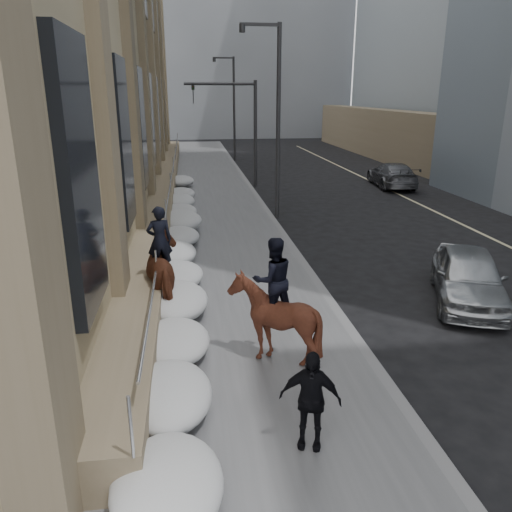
% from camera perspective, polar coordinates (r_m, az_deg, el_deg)
% --- Properties ---
extents(ground, '(140.00, 140.00, 0.00)m').
position_cam_1_polar(ground, '(9.17, -0.33, -17.33)').
color(ground, black).
rests_on(ground, ground).
extents(sidewalk, '(5.00, 80.00, 0.12)m').
position_cam_1_polar(sidewalk, '(18.21, -4.40, 1.30)').
color(sidewalk, '#545456').
rests_on(sidewalk, ground).
extents(curb, '(0.24, 80.00, 0.12)m').
position_cam_1_polar(curb, '(18.53, 3.72, 1.61)').
color(curb, slate).
rests_on(curb, ground).
extents(lane_line, '(0.15, 70.00, 0.01)m').
position_cam_1_polar(lane_line, '(21.51, 24.78, 2.13)').
color(lane_line, '#BFB78C').
rests_on(lane_line, ground).
extents(limestone_building, '(6.10, 44.00, 18.00)m').
position_cam_1_polar(limestone_building, '(27.94, -18.24, 24.69)').
color(limestone_building, '#8B7B5B').
rests_on(limestone_building, ground).
extents(bg_building_mid, '(30.00, 12.00, 28.00)m').
position_cam_1_polar(bg_building_mid, '(68.14, -3.87, 25.43)').
color(bg_building_mid, slate).
rests_on(bg_building_mid, ground).
extents(bg_building_far, '(24.00, 12.00, 20.00)m').
position_cam_1_polar(bg_building_far, '(79.70, -12.18, 21.14)').
color(bg_building_far, gray).
rests_on(bg_building_far, ground).
extents(streetlight_mid, '(1.71, 0.24, 8.00)m').
position_cam_1_polar(streetlight_mid, '(21.74, 2.14, 16.18)').
color(streetlight_mid, '#2D2D30').
rests_on(streetlight_mid, ground).
extents(streetlight_far, '(1.71, 0.24, 8.00)m').
position_cam_1_polar(streetlight_far, '(41.58, -2.75, 17.11)').
color(streetlight_far, '#2D2D30').
rests_on(streetlight_far, ground).
extents(traffic_signal, '(4.10, 0.22, 6.00)m').
position_cam_1_polar(traffic_signal, '(29.59, -1.92, 15.59)').
color(traffic_signal, '#2D2D30').
rests_on(traffic_signal, ground).
extents(snow_bank, '(1.70, 18.10, 0.76)m').
position_cam_1_polar(snow_bank, '(16.26, -9.02, 0.56)').
color(snow_bank, silver).
rests_on(snow_bank, sidewalk).
extents(mounted_horse_left, '(1.53, 2.38, 2.59)m').
position_cam_1_polar(mounted_horse_left, '(12.61, -10.09, -1.59)').
color(mounted_horse_left, '#4B2516').
rests_on(mounted_horse_left, sidewalk).
extents(mounted_horse_right, '(1.77, 1.91, 2.57)m').
position_cam_1_polar(mounted_horse_right, '(9.98, 2.01, -6.48)').
color(mounted_horse_right, '#3E1C11').
rests_on(mounted_horse_right, sidewalk).
extents(pedestrian, '(1.02, 0.67, 1.60)m').
position_cam_1_polar(pedestrian, '(7.87, 6.20, -15.99)').
color(pedestrian, black).
rests_on(pedestrian, sidewalk).
extents(car_silver, '(3.14, 4.49, 1.42)m').
position_cam_1_polar(car_silver, '(14.33, 23.11, -2.15)').
color(car_silver, '#AFB3B7').
rests_on(car_silver, ground).
extents(car_grey, '(2.50, 5.12, 1.43)m').
position_cam_1_polar(car_grey, '(30.92, 15.27, 8.96)').
color(car_grey, '#595A60').
rests_on(car_grey, ground).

